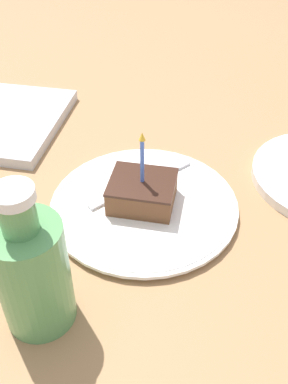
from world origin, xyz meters
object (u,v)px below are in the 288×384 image
bottle (32,271)px  marble_board (3,121)px  fork (147,179)px  cake_slice (142,191)px  plate (144,205)px

bottle → marble_board: 0.45m
fork → bottle: bottle is taller
cake_slice → marble_board: (0.18, 0.31, -0.02)m
cake_slice → marble_board: bearing=59.4°
cake_slice → fork: 0.06m
bottle → fork: bearing=-17.2°
cake_slice → fork: (0.05, 0.00, -0.02)m
marble_board → plate: bearing=-120.4°
cake_slice → plate: bearing=-87.2°
plate → fork: bearing=5.4°
cake_slice → marble_board: cake_slice is taller
fork → bottle: (-0.26, 0.08, 0.06)m
plate → fork: fork is taller
cake_slice → fork: bearing=2.6°
fork → marble_board: bearing=66.9°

